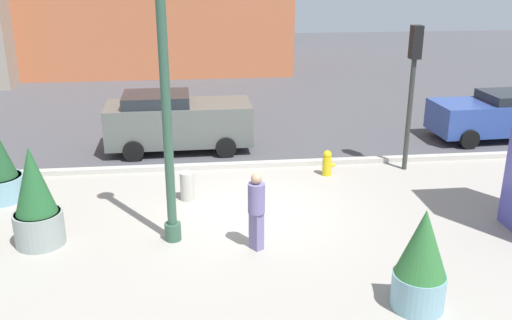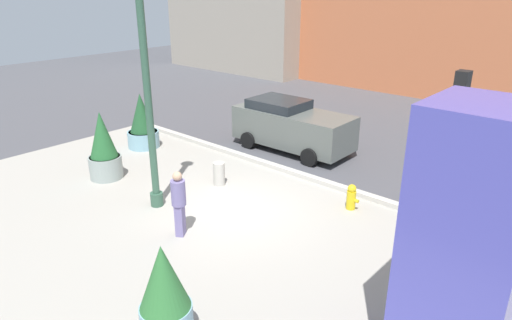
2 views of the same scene
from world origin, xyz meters
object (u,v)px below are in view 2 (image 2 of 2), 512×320
Objects in this scene: concrete_bollard at (219,174)px; pedestrian_crossing at (179,201)px; traffic_light_corner at (455,129)px; potted_plant_mid_plaza at (104,149)px; fire_hydrant at (351,197)px; potted_plant_near_left at (165,294)px; art_pillar_blue at (465,255)px; lamp_post at (148,102)px; car_intersection at (292,126)px; potted_plant_curbside at (142,124)px.

pedestrian_crossing reaches higher than concrete_bollard.
concrete_bollard is at bearing -166.29° from traffic_light_corner.
potted_plant_mid_plaza is 7.88m from fire_hydrant.
fire_hydrant is at bearing 90.99° from potted_plant_near_left.
art_pillar_blue is 2.03× the size of potted_plant_mid_plaza.
pedestrian_crossing is (1.78, -0.60, -2.06)m from lamp_post.
car_intersection is 2.65× the size of pedestrian_crossing.
lamp_post is 3.49m from potted_plant_mid_plaza.
fire_hydrant is 1.00× the size of concrete_bollard.
traffic_light_corner reaches higher than concrete_bollard.
potted_plant_mid_plaza is at bearing 170.93° from pedestrian_crossing.
concrete_bollard is at bearing -6.65° from potted_plant_curbside.
traffic_light_corner is 6.75m from pedestrian_crossing.
car_intersection is (-4.36, 9.33, 0.03)m from potted_plant_near_left.
potted_plant_curbside is 2.81× the size of concrete_bollard.
traffic_light_corner is (11.06, 0.99, 1.88)m from potted_plant_curbside.
concrete_bollard is at bearing 161.00° from art_pillar_blue.
lamp_post is 5.73m from potted_plant_near_left.
traffic_light_corner is at bearing 5.10° from potted_plant_curbside.
potted_plant_near_left is 1.10× the size of pedestrian_crossing.
traffic_light_corner is (6.63, 3.71, -0.22)m from lamp_post.
concrete_bollard is 6.94m from traffic_light_corner.
fire_hydrant is at bearing 18.35° from concrete_bollard.
art_pillar_blue is at bearing -14.57° from potted_plant_curbside.
traffic_light_corner reaches higher than pedestrian_crossing.
car_intersection reaches higher than pedestrian_crossing.
potted_plant_mid_plaza is 0.54× the size of traffic_light_corner.
pedestrian_crossing is at bearing -28.18° from potted_plant_curbside.
pedestrian_crossing is (1.77, -6.87, 0.01)m from car_intersection.
pedestrian_crossing reaches higher than fire_hydrant.
art_pillar_blue is 0.99× the size of car_intersection.
fire_hydrant is (7.10, 3.34, -0.64)m from potted_plant_mid_plaza.
art_pillar_blue is 13.29m from potted_plant_curbside.
lamp_post reaches higher than concrete_bollard.
art_pillar_blue is 6.03× the size of fire_hydrant.
potted_plant_near_left is 7.38m from traffic_light_corner.
traffic_light_corner is at bearing 20.68° from potted_plant_mid_plaza.
lamp_post is 3.44m from concrete_bollard.
potted_plant_near_left reaches higher than concrete_bollard.
potted_plant_mid_plaza reaches higher than fire_hydrant.
concrete_bollard is at bearing 32.79° from potted_plant_mid_plaza.
fire_hydrant is 4.15m from concrete_bollard.
fire_hydrant is 5.12m from car_intersection.
art_pillar_blue reaches higher than fire_hydrant.
potted_plant_mid_plaza is 2.97× the size of fire_hydrant.
lamp_post is 2.94× the size of potted_plant_curbside.
concrete_bollard is at bearing 81.77° from lamp_post.
lamp_post is at bearing -140.75° from fire_hydrant.
pedestrian_crossing is at bearing 136.56° from potted_plant_near_left.
pedestrian_crossing is (-6.59, 0.00, -1.29)m from art_pillar_blue.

